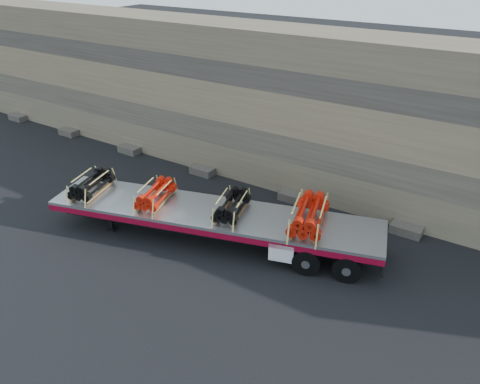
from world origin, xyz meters
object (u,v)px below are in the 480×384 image
at_px(bundle_midfront, 156,194).
at_px(bundle_rear, 309,216).
at_px(bundle_midrear, 232,206).
at_px(bundle_front, 92,185).
at_px(trailer, 213,225).

distance_m(bundle_midfront, bundle_rear, 5.91).
xyz_separation_m(bundle_midfront, bundle_midrear, (2.96, 0.85, -0.00)).
distance_m(bundle_front, bundle_midfront, 2.80).
height_order(bundle_front, bundle_midrear, bundle_front).
bearing_deg(bundle_midrear, bundle_front, -180.00).
xyz_separation_m(bundle_midfront, bundle_rear, (5.68, 1.63, 0.07)).
height_order(bundle_front, bundle_midfront, bundle_front).
distance_m(bundle_front, bundle_midrear, 5.88).
distance_m(trailer, bundle_midrear, 1.24).
bearing_deg(trailer, bundle_front, -180.00).
relative_size(bundle_midfront, bundle_midrear, 1.00).
height_order(bundle_midfront, bundle_midrear, same).
relative_size(bundle_midfront, bundle_rear, 0.82).
bearing_deg(bundle_rear, bundle_midfront, 180.00).
distance_m(bundle_midrear, bundle_rear, 2.83).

